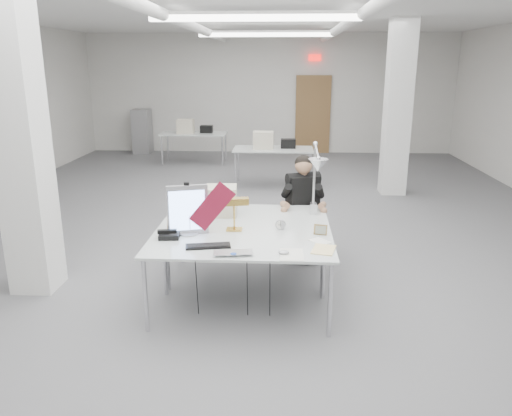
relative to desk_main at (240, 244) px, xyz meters
The scene contains 23 objects.
room_shell 2.80m from the desk_main, 89.21° to the left, with size 10.04×14.04×3.24m.
desk_main is the anchor object (origin of this frame).
desk_second 0.90m from the desk_main, 90.00° to the left, with size 1.80×0.90×0.03m, color silver.
bg_desk_a 5.50m from the desk_main, 87.92° to the left, with size 1.60×0.80×0.03m, color silver.
bg_desk_b 7.91m from the desk_main, 103.16° to the left, with size 1.60×0.80×0.03m, color silver.
filing_cabinet 9.80m from the desk_main, 110.93° to the left, with size 0.45×0.55×1.20m, color gray.
office_chair 1.66m from the desk_main, 66.95° to the left, with size 0.58×0.58×1.18m, color black, non-canonical shape.
seated_person 1.62m from the desk_main, 66.25° to the left, with size 0.52×0.65×0.97m, color black, non-canonical shape.
monitor 0.64m from the desk_main, 157.43° to the left, with size 0.41×0.04×0.50m, color #A6A6AB.
pennant 0.47m from the desk_main, 146.59° to the left, with size 0.49×0.01×0.20m, color maroon.
keyboard 0.32m from the desk_main, 154.63° to the right, with size 0.42×0.14×0.02m, color black.
laptop 0.37m from the desk_main, 94.25° to the right, with size 0.35×0.23×0.03m, color #ADADB1.
mouse 0.51m from the desk_main, 34.71° to the right, with size 0.10×0.06×0.04m, color #ABABB0.
bankers_lamp 0.42m from the desk_main, 103.99° to the left, with size 0.29×0.11×0.33m, color gold, non-canonical shape.
desk_phone 0.71m from the desk_main, behind, with size 0.20×0.18×0.05m, color black.
picture_frame_left 0.81m from the desk_main, 153.70° to the left, with size 0.13×0.01×0.10m, color #A77147.
picture_frame_right 0.83m from the desk_main, 19.35° to the left, with size 0.13×0.01×0.11m, color olive.
desk_clock 0.57m from the desk_main, 47.60° to the left, with size 0.11×0.11×0.03m, color #A5A4A9.
paper_stack_a 0.57m from the desk_main, 30.84° to the right, with size 0.21×0.30×0.01m, color white.
paper_stack_b 0.80m from the desk_main, 11.14° to the right, with size 0.20×0.27×0.01m, color #FDE097.
paper_stack_c 0.77m from the desk_main, ahead, with size 0.19×0.14×0.01m, color white.
beige_monitor 0.97m from the desk_main, 107.58° to the left, with size 0.34×0.33×0.33m, color beige.
architect_lamp 1.17m from the desk_main, 45.33° to the left, with size 0.25×0.74×0.95m, color silver, non-canonical shape.
Camera 1 is at (0.40, -6.98, 2.41)m, focal length 35.00 mm.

